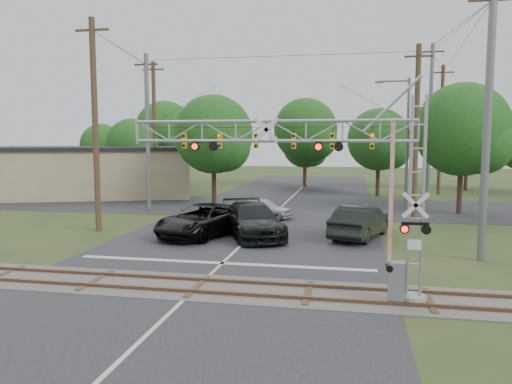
% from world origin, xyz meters
% --- Properties ---
extents(ground, '(160.00, 160.00, 0.00)m').
position_xyz_m(ground, '(0.00, 0.00, 0.00)').
color(ground, '#293F1D').
rests_on(ground, ground).
extents(road_main, '(14.00, 90.00, 0.02)m').
position_xyz_m(road_main, '(0.00, 10.00, 0.01)').
color(road_main, '#272729').
rests_on(road_main, ground).
extents(road_cross, '(90.00, 12.00, 0.02)m').
position_xyz_m(road_cross, '(0.00, 24.00, 0.01)').
color(road_cross, '#272729').
rests_on(road_cross, ground).
extents(railroad_track, '(90.00, 3.20, 0.17)m').
position_xyz_m(railroad_track, '(0.00, 2.00, 0.03)').
color(railroad_track, '#4E4943').
rests_on(railroad_track, ground).
extents(crossing_gantry, '(9.96, 0.86, 6.73)m').
position_xyz_m(crossing_gantry, '(4.53, 1.64, 4.16)').
color(crossing_gantry, gray).
rests_on(crossing_gantry, ground).
extents(traffic_signal_span, '(19.34, 0.36, 11.50)m').
position_xyz_m(traffic_signal_span, '(0.91, 20.00, 5.65)').
color(traffic_signal_span, slate).
rests_on(traffic_signal_span, ground).
extents(pickup_black, '(4.74, 6.87, 1.75)m').
position_xyz_m(pickup_black, '(-2.62, 11.31, 0.87)').
color(pickup_black, black).
rests_on(pickup_black, ground).
extents(car_dark, '(5.01, 6.86, 1.85)m').
position_xyz_m(car_dark, '(0.11, 11.54, 0.92)').
color(car_dark, black).
rests_on(car_dark, ground).
extents(sedan_silver, '(4.38, 2.64, 1.39)m').
position_xyz_m(sedan_silver, '(-0.50, 17.93, 0.70)').
color(sedan_silver, '#B1B5B9').
rests_on(sedan_silver, ground).
extents(suv_dark, '(3.50, 5.66, 1.76)m').
position_xyz_m(suv_dark, '(5.90, 12.39, 0.88)').
color(suv_dark, black).
rests_on(suv_dark, ground).
extents(commercial_building, '(21.70, 15.89, 4.56)m').
position_xyz_m(commercial_building, '(-19.10, 27.81, 2.29)').
color(commercial_building, tan).
rests_on(commercial_building, ground).
extents(streetlight, '(2.64, 0.28, 9.91)m').
position_xyz_m(streetlight, '(9.27, 25.07, 5.54)').
color(streetlight, slate).
rests_on(streetlight, ground).
extents(utility_poles, '(27.43, 27.17, 13.51)m').
position_xyz_m(utility_poles, '(3.31, 22.99, 6.29)').
color(utility_poles, '#452D1F').
rests_on(utility_poles, ground).
extents(treeline, '(50.98, 24.35, 9.71)m').
position_xyz_m(treeline, '(0.90, 34.35, 5.62)').
color(treeline, '#3B261B').
rests_on(treeline, ground).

